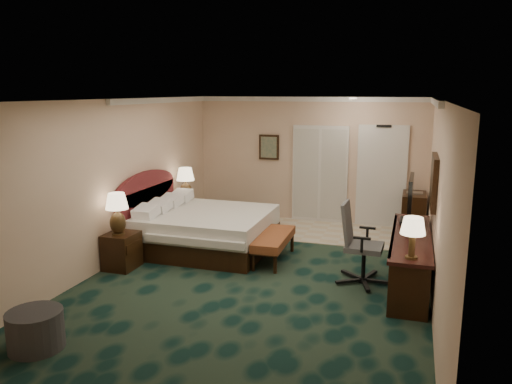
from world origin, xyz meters
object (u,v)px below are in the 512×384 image
(desk_chair, at_px, (364,244))
(lamp_far, at_px, (186,184))
(nightstand_near, at_px, (122,251))
(ottoman, at_px, (36,330))
(lamp_near, at_px, (117,214))
(bed, at_px, (208,231))
(nightstand_far, at_px, (185,216))
(bed_bench, at_px, (274,248))
(desk, at_px, (410,259))
(tv, at_px, (410,200))
(minibar, at_px, (413,215))

(desk_chair, bearing_deg, lamp_far, 156.69)
(nightstand_near, relative_size, ottoman, 0.95)
(lamp_near, bearing_deg, bed, 56.10)
(ottoman, relative_size, desk_chair, 0.50)
(nightstand_far, height_order, desk_chair, desk_chair)
(bed_bench, xyz_separation_m, ottoman, (-1.74, -3.63, -0.01))
(lamp_near, relative_size, desk_chair, 0.55)
(nightstand_far, bearing_deg, desk, -20.10)
(tv, bearing_deg, bed, -177.30)
(desk_chair, height_order, minibar, desk_chair)
(lamp_near, distance_m, tv, 4.66)
(lamp_far, distance_m, tv, 4.46)
(nightstand_near, relative_size, tv, 0.61)
(desk_chair, bearing_deg, ottoman, -134.42)
(bed, height_order, nightstand_near, bed)
(nightstand_near, bearing_deg, bed_bench, 25.77)
(nightstand_near, relative_size, bed_bench, 0.43)
(lamp_far, height_order, tv, tv)
(lamp_near, bearing_deg, bed_bench, 26.97)
(nightstand_far, xyz_separation_m, desk, (4.43, -1.62, 0.06))
(desk, distance_m, desk_chair, 0.71)
(lamp_far, bearing_deg, lamp_near, -90.90)
(nightstand_near, bearing_deg, lamp_far, 89.12)
(lamp_near, bearing_deg, tv, 18.82)
(minibar, bearing_deg, bed_bench, -134.10)
(nightstand_near, xyz_separation_m, desk_chair, (3.79, 0.55, 0.32))
(tv, height_order, desk_chair, tv)
(lamp_far, xyz_separation_m, desk, (4.41, -1.64, -0.59))
(bed, relative_size, nightstand_near, 3.74)
(nightstand_far, height_order, lamp_far, lamp_far)
(nightstand_far, xyz_separation_m, tv, (4.38, -0.89, 0.81))
(lamp_near, xyz_separation_m, desk, (4.45, 0.77, -0.54))
(lamp_near, relative_size, ottoman, 1.10)
(nightstand_near, relative_size, lamp_near, 0.86)
(bed_bench, distance_m, ottoman, 4.02)
(lamp_near, bearing_deg, minibar, 37.56)
(minibar, bearing_deg, ottoman, -123.81)
(desk, height_order, desk_chair, desk_chair)
(desk, bearing_deg, bed, 169.85)
(ottoman, bearing_deg, bed_bench, 64.36)
(bed, distance_m, desk, 3.57)
(nightstand_near, distance_m, lamp_near, 0.63)
(tv, bearing_deg, desk, -85.34)
(nightstand_near, xyz_separation_m, lamp_far, (0.04, 2.35, 0.67))
(lamp_near, bearing_deg, desk, 9.80)
(bed_bench, xyz_separation_m, desk_chair, (1.54, -0.54, 0.38))
(lamp_near, bearing_deg, ottoman, -78.36)
(bed, height_order, lamp_near, lamp_near)
(lamp_far, relative_size, minibar, 0.80)
(nightstand_near, bearing_deg, tv, 18.12)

